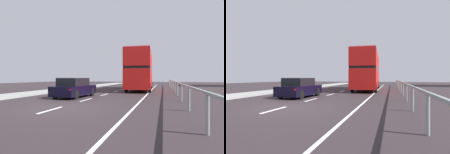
# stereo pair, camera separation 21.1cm
# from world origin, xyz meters

# --- Properties ---
(ground_plane) EXTENTS (73.67, 120.00, 0.10)m
(ground_plane) POSITION_xyz_m (0.00, 0.00, -0.05)
(ground_plane) COLOR #2C2427
(lane_paint_markings) EXTENTS (3.67, 46.00, 0.01)m
(lane_paint_markings) POSITION_xyz_m (2.13, 8.91, 0.00)
(lane_paint_markings) COLOR silver
(lane_paint_markings) RESTS_ON ground
(bridge_side_railing) EXTENTS (0.10, 42.00, 1.11)m
(bridge_side_railing) POSITION_xyz_m (5.98, 9.00, 0.89)
(bridge_side_railing) COLOR gray
(bridge_side_railing) RESTS_ON ground
(double_decker_bus_red) EXTENTS (2.99, 11.26, 4.45)m
(double_decker_bus_red) POSITION_xyz_m (2.27, 13.92, 2.38)
(double_decker_bus_red) COLOR red
(double_decker_bus_red) RESTS_ON ground
(hatchback_car_near) EXTENTS (1.95, 4.10, 1.45)m
(hatchback_car_near) POSITION_xyz_m (-1.54, 4.16, 0.69)
(hatchback_car_near) COLOR black
(hatchback_car_near) RESTS_ON ground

